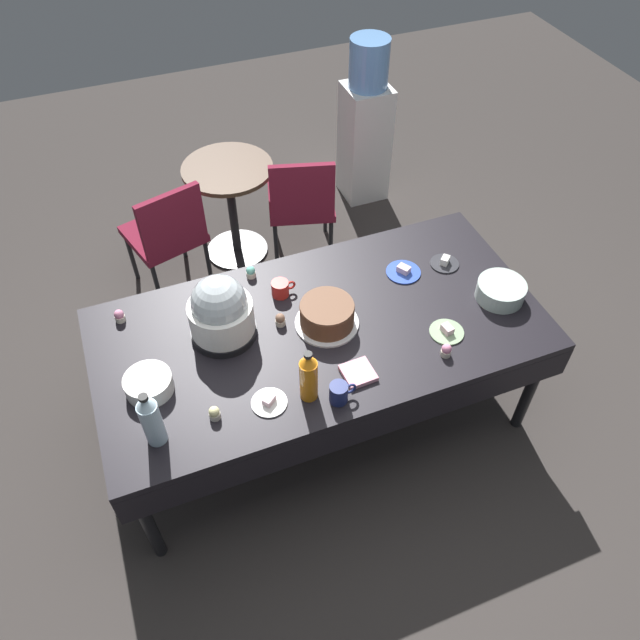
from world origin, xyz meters
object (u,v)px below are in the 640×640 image
at_px(frosted_layer_cake, 327,315).
at_px(dessert_plate_white, 269,402).
at_px(ceramic_snack_bowl, 149,384).
at_px(round_cafe_table, 231,195).
at_px(maroon_chair_left, 167,232).
at_px(water_cooler, 365,126).
at_px(dessert_plate_charcoal, 445,263).
at_px(maroon_chair_right, 301,200).
at_px(coffee_mug_red, 281,288).
at_px(cupcake_vanilla, 119,316).
at_px(cupcake_lemon, 214,413).
at_px(dessert_plate_cobalt, 403,271).
at_px(cupcake_mint, 280,320).
at_px(slow_cooker, 221,312).
at_px(cupcake_rose, 251,272).
at_px(soda_bottle_orange_juice, 309,377).
at_px(dessert_plate_sage, 447,331).
at_px(glass_salad_bowl, 501,291).
at_px(coffee_mug_navy, 339,393).
at_px(soda_bottle_water, 151,420).
at_px(potluck_table, 320,335).
at_px(cupcake_cocoa, 446,350).

bearing_deg(frosted_layer_cake, dessert_plate_white, -139.84).
distance_m(ceramic_snack_bowl, round_cafe_table, 1.83).
xyz_separation_m(ceramic_snack_bowl, maroon_chair_left, (0.32, 1.40, -0.30)).
xyz_separation_m(dessert_plate_white, water_cooler, (1.46, 2.22, -0.17)).
relative_size(dessert_plate_charcoal, maroon_chair_right, 0.18).
distance_m(dessert_plate_white, coffee_mug_red, 0.68).
bearing_deg(cupcake_vanilla, cupcake_lemon, -68.06).
relative_size(dessert_plate_charcoal, dessert_plate_cobalt, 0.84).
distance_m(cupcake_mint, water_cooler, 2.20).
bearing_deg(slow_cooker, cupcake_mint, -8.29).
xyz_separation_m(dessert_plate_cobalt, cupcake_mint, (-0.73, -0.11, 0.02)).
relative_size(cupcake_rose, cupcake_lemon, 1.00).
height_order(cupcake_vanilla, cupcake_mint, same).
distance_m(cupcake_lemon, soda_bottle_orange_juice, 0.43).
distance_m(slow_cooker, dessert_plate_sage, 1.09).
bearing_deg(glass_salad_bowl, ceramic_snack_bowl, 177.93).
height_order(cupcake_vanilla, round_cafe_table, cupcake_vanilla).
distance_m(round_cafe_table, water_cooler, 1.19).
distance_m(coffee_mug_red, maroon_chair_right, 1.19).
height_order(coffee_mug_navy, water_cooler, water_cooler).
bearing_deg(cupcake_vanilla, coffee_mug_red, -8.16).
distance_m(ceramic_snack_bowl, coffee_mug_navy, 0.85).
relative_size(cupcake_mint, maroon_chair_right, 0.08).
xyz_separation_m(maroon_chair_right, round_cafe_table, (-0.43, 0.22, 0.01)).
bearing_deg(dessert_plate_white, soda_bottle_water, -179.87).
distance_m(dessert_plate_white, cupcake_rose, 0.82).
xyz_separation_m(frosted_layer_cake, dessert_plate_charcoal, (0.75, 0.17, -0.05)).
distance_m(potluck_table, soda_bottle_water, 0.95).
relative_size(cupcake_lemon, cupcake_vanilla, 1.00).
bearing_deg(coffee_mug_navy, potluck_table, 79.84).
bearing_deg(coffee_mug_red, dessert_plate_charcoal, -6.50).
xyz_separation_m(cupcake_cocoa, soda_bottle_orange_juice, (-0.68, 0.02, 0.10)).
xyz_separation_m(potluck_table, coffee_mug_navy, (-0.08, -0.43, 0.11)).
relative_size(ceramic_snack_bowl, dessert_plate_sage, 1.28).
xyz_separation_m(dessert_plate_sage, cupcake_lemon, (-1.17, -0.07, 0.02)).
xyz_separation_m(frosted_layer_cake, glass_salad_bowl, (0.89, -0.15, -0.02)).
height_order(frosted_layer_cake, coffee_mug_red, frosted_layer_cake).
bearing_deg(cupcake_mint, frosted_layer_cake, -20.57).
xyz_separation_m(dessert_plate_white, cupcake_rose, (0.16, 0.81, 0.02)).
bearing_deg(cupcake_vanilla, dessert_plate_white, -54.16).
bearing_deg(frosted_layer_cake, soda_bottle_water, -158.97).
distance_m(dessert_plate_sage, cupcake_vanilla, 1.60).
relative_size(coffee_mug_red, maroon_chair_right, 0.15).
bearing_deg(frosted_layer_cake, water_cooler, 60.66).
height_order(slow_cooker, soda_bottle_orange_juice, slow_cooker).
relative_size(cupcake_vanilla, coffee_mug_red, 0.53).
height_order(cupcake_cocoa, round_cafe_table, cupcake_cocoa).
relative_size(potluck_table, soda_bottle_orange_juice, 7.53).
bearing_deg(maroon_chair_left, soda_bottle_orange_juice, -78.74).
relative_size(dessert_plate_charcoal, coffee_mug_navy, 1.23).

